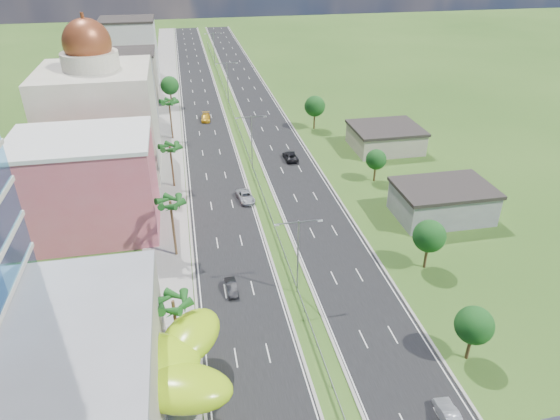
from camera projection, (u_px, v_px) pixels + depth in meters
ground at (317, 346)px, 57.41m from camera, size 500.00×500.00×0.00m
road_left at (203, 110)px, 133.08m from camera, size 11.00×260.00×0.04m
road_right at (258, 106)px, 135.63m from camera, size 11.00×260.00×0.04m
sidewalk_left at (166, 112)px, 131.45m from camera, size 7.00×260.00×0.12m
median_guardrail at (239, 129)px, 118.66m from camera, size 0.10×216.06×0.76m
streetlight_median_b at (298, 250)px, 62.65m from camera, size 6.04×0.25×11.00m
streetlight_median_c at (252, 137)px, 96.86m from camera, size 6.04×0.25×11.00m
streetlight_median_d at (227, 78)px, 135.34m from camera, size 6.04×0.25×11.00m
streetlight_median_e at (214, 45)px, 173.82m from camera, size 6.04×0.25×11.00m
lime_canopy at (129, 367)px, 48.14m from camera, size 18.00×15.00×7.40m
pink_shophouse at (88, 187)px, 76.34m from camera, size 20.00×15.00×15.00m
domed_building at (100, 115)px, 94.12m from camera, size 20.00×20.00×28.70m
midrise_grey at (119, 95)px, 117.31m from camera, size 16.00×15.00×16.00m
midrise_beige at (127, 78)px, 136.85m from camera, size 16.00×15.00×13.00m
midrise_white at (130, 51)px, 155.30m from camera, size 16.00×15.00×18.00m
shed_near at (442, 203)px, 82.32m from camera, size 15.00×10.00×5.00m
shed_far at (385, 139)px, 108.46m from camera, size 14.00×12.00×4.40m
palm_tree_b at (173, 304)px, 53.02m from camera, size 3.60×3.60×8.10m
palm_tree_c at (170, 204)px, 69.42m from camera, size 3.60×3.60×9.60m
palm_tree_d at (170, 149)px, 89.56m from camera, size 3.60×3.60×8.60m
palm_tree_e at (169, 103)px, 110.56m from camera, size 3.60×3.60×9.40m
leafy_tree_lfar at (170, 86)px, 133.27m from camera, size 4.90×4.90×8.05m
leafy_tree_ra at (474, 325)px, 53.51m from camera, size 4.20×4.20×6.90m
leafy_tree_rb at (429, 236)px, 68.36m from camera, size 4.55×4.55×7.47m
leafy_tree_rc at (376, 160)px, 93.21m from camera, size 3.85×3.85×6.33m
leafy_tree_rd at (315, 106)px, 117.59m from camera, size 4.90×4.90×8.05m
car_dark_left at (231, 287)px, 65.74m from camera, size 1.59×4.08×1.33m
car_silver_mid_left at (245, 196)px, 87.97m from camera, size 3.22×5.73×1.51m
car_yellow_far_left at (206, 118)px, 125.03m from camera, size 2.59×5.50×1.55m
car_silver_right at (449, 416)px, 48.16m from camera, size 2.01×4.78×1.54m
car_dark_far_right at (290, 156)px, 103.70m from camera, size 2.63×5.52×1.52m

